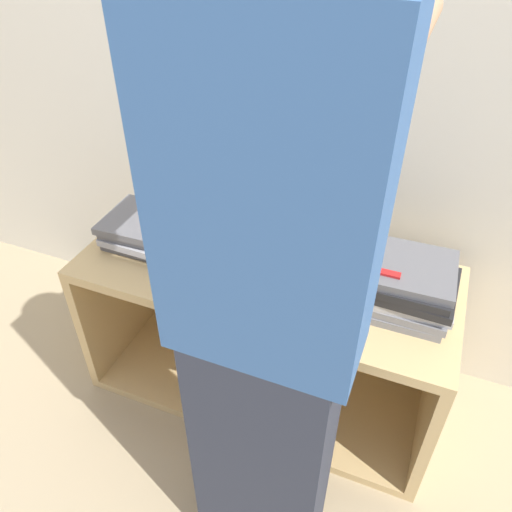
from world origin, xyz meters
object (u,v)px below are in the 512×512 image
Objects in this scene: laptop_stack_left at (161,232)px; laptop_stack_right at (389,282)px; laptop_open at (271,249)px; person at (267,323)px.

laptop_stack_left is 0.99× the size of laptop_stack_right.
laptop_stack_right is (0.40, -0.05, 0.03)m from laptop_open.
laptop_stack_left is 0.84m from person.
laptop_open is 0.21× the size of person.
laptop_open reaches higher than laptop_stack_right.
laptop_open is 0.67m from person.
person is at bearing -110.92° from laptop_stack_right.
person is (0.20, -0.58, 0.27)m from laptop_open.
person is (-0.20, -0.52, 0.24)m from laptop_stack_right.
laptop_stack_left is at bearing -172.21° from laptop_open.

